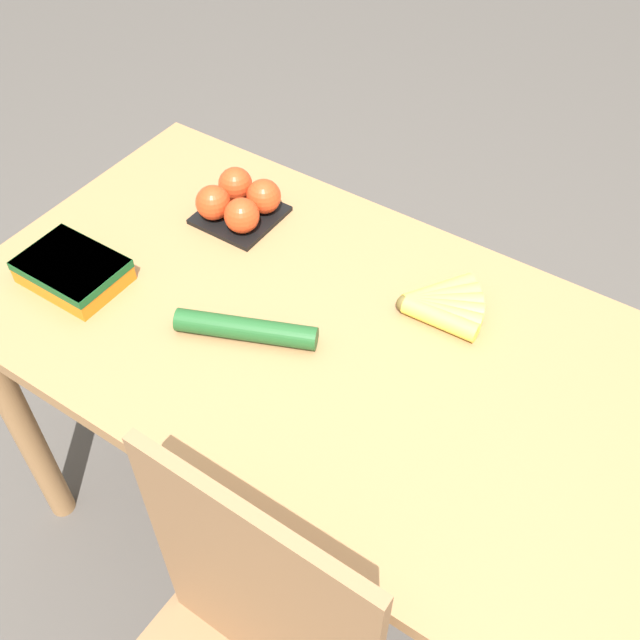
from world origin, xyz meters
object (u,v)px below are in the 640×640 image
at_px(tomato_pack, 239,202).
at_px(cucumber_near, 246,329).
at_px(banana_bunch, 441,305).
at_px(carrot_bag, 72,269).

height_order(tomato_pack, cucumber_near, tomato_pack).
height_order(banana_bunch, tomato_pack, tomato_pack).
distance_m(tomato_pack, cucumber_near, 0.33).
bearing_deg(cucumber_near, carrot_bag, 10.43).
bearing_deg(carrot_bag, banana_bunch, -153.29).
bearing_deg(carrot_bag, tomato_pack, -114.27).
xyz_separation_m(tomato_pack, cucumber_near, (-0.21, 0.26, -0.02)).
relative_size(tomato_pack, cucumber_near, 0.63).
relative_size(banana_bunch, carrot_bag, 0.83).
bearing_deg(cucumber_near, banana_bunch, -136.52).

